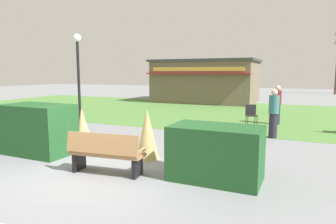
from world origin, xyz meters
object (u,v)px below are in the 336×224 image
(parked_car_west_slot, at_px, (206,87))
(person_strolling, at_px, (274,113))
(cafe_chair_west, at_px, (251,113))
(lamppost_mid, at_px, (78,67))
(park_bench, at_px, (106,153))
(person_standing, at_px, (277,105))
(trash_bin, at_px, (242,165))
(food_kiosk, at_px, (206,81))

(parked_car_west_slot, bearing_deg, person_strolling, -66.63)
(cafe_chair_west, bearing_deg, lamppost_mid, -164.00)
(park_bench, bearing_deg, person_standing, 71.00)
(park_bench, relative_size, lamppost_mid, 0.44)
(park_bench, bearing_deg, cafe_chair_west, 75.70)
(lamppost_mid, height_order, cafe_chair_west, lamppost_mid)
(person_standing, relative_size, parked_car_west_slot, 0.40)
(trash_bin, distance_m, cafe_chair_west, 7.03)
(food_kiosk, bearing_deg, lamppost_mid, -102.40)
(person_standing, bearing_deg, person_strolling, 13.65)
(person_strolling, distance_m, parked_car_west_slot, 21.92)
(park_bench, distance_m, person_strolling, 6.24)
(park_bench, height_order, food_kiosk, food_kiosk)
(cafe_chair_west, bearing_deg, trash_bin, -82.40)
(park_bench, height_order, person_standing, person_standing)
(person_standing, distance_m, parked_car_west_slot, 19.20)
(park_bench, relative_size, trash_bin, 2.15)
(food_kiosk, bearing_deg, person_strolling, -62.23)
(park_bench, distance_m, person_standing, 8.88)
(lamppost_mid, xyz_separation_m, cafe_chair_west, (7.36, 2.11, -1.97))
(cafe_chair_west, xyz_separation_m, parked_car_west_slot, (-7.62, 17.99, 0.12))
(park_bench, distance_m, trash_bin, 2.93)
(lamppost_mid, xyz_separation_m, food_kiosk, (2.48, 11.29, -0.90))
(person_standing, height_order, parked_car_west_slot, person_standing)
(park_bench, relative_size, person_strolling, 1.04)
(cafe_chair_west, bearing_deg, park_bench, -104.30)
(park_bench, distance_m, parked_car_west_slot, 26.20)
(person_strolling, bearing_deg, food_kiosk, -37.43)
(lamppost_mid, relative_size, food_kiosk, 0.51)
(cafe_chair_west, distance_m, person_standing, 1.29)
(park_bench, xyz_separation_m, cafe_chair_west, (1.93, 7.58, 0.05))
(park_bench, height_order, lamppost_mid, lamppost_mid)
(trash_bin, bearing_deg, person_strolling, 88.26)
(trash_bin, bearing_deg, park_bench, -167.98)
(park_bench, bearing_deg, parked_car_west_slot, 102.53)
(food_kiosk, distance_m, parked_car_west_slot, 9.27)
(cafe_chair_west, bearing_deg, food_kiosk, 117.98)
(park_bench, relative_size, food_kiosk, 0.23)
(lamppost_mid, bearing_deg, person_standing, 19.34)
(parked_car_west_slot, bearing_deg, park_bench, -77.47)
(park_bench, relative_size, person_standing, 1.04)
(lamppost_mid, xyz_separation_m, parked_car_west_slot, (-0.25, 20.10, -1.85))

